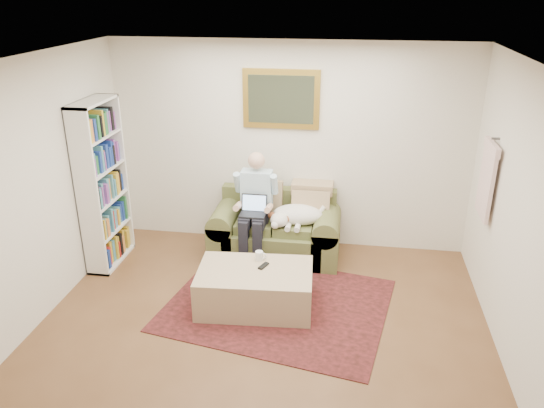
% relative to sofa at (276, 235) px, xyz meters
% --- Properties ---
extents(room_shell, '(4.51, 5.00, 2.61)m').
position_rel_sofa_xyz_m(room_shell, '(0.10, -1.71, 1.03)').
color(room_shell, brown).
rests_on(room_shell, ground).
extents(rug, '(2.55, 2.19, 0.01)m').
position_rel_sofa_xyz_m(rug, '(0.19, -1.14, -0.27)').
color(rug, black).
rests_on(rug, room_shell).
extents(sofa, '(1.59, 0.81, 0.95)m').
position_rel_sofa_xyz_m(sofa, '(0.00, 0.00, 0.00)').
color(sofa, olive).
rests_on(sofa, room_shell).
extents(seated_man, '(0.52, 0.75, 1.34)m').
position_rel_sofa_xyz_m(seated_man, '(-0.24, -0.15, 0.39)').
color(seated_man, '#8CBFD8').
rests_on(seated_man, sofa).
extents(laptop, '(0.31, 0.24, 0.22)m').
position_rel_sofa_xyz_m(laptop, '(-0.24, -0.21, 0.43)').
color(laptop, black).
rests_on(laptop, seated_man).
extents(sleeping_dog, '(0.65, 0.41, 0.24)m').
position_rel_sofa_xyz_m(sleeping_dog, '(0.29, -0.08, 0.33)').
color(sleeping_dog, white).
rests_on(sleeping_dog, sofa).
extents(ottoman, '(1.25, 0.84, 0.43)m').
position_rel_sofa_xyz_m(ottoman, '(-0.04, -1.19, -0.06)').
color(ottoman, tan).
rests_on(ottoman, room_shell).
extents(coffee_mug, '(0.08, 0.08, 0.10)m').
position_rel_sofa_xyz_m(coffee_mug, '(-0.04, -0.96, 0.21)').
color(coffee_mug, white).
rests_on(coffee_mug, ottoman).
extents(tv_remote, '(0.10, 0.16, 0.02)m').
position_rel_sofa_xyz_m(tv_remote, '(0.04, -1.10, 0.17)').
color(tv_remote, black).
rests_on(tv_remote, ottoman).
extents(bookshelf, '(0.28, 0.80, 2.00)m').
position_rel_sofa_xyz_m(bookshelf, '(-2.00, -0.46, 0.73)').
color(bookshelf, white).
rests_on(bookshelf, room_shell).
extents(wall_mirror, '(0.94, 0.04, 0.72)m').
position_rel_sofa_xyz_m(wall_mirror, '(-0.00, 0.41, 1.63)').
color(wall_mirror, gold).
rests_on(wall_mirror, room_shell).
extents(hanging_shirt, '(0.06, 0.52, 0.90)m').
position_rel_sofa_xyz_m(hanging_shirt, '(2.29, -0.46, 1.08)').
color(hanging_shirt, beige).
rests_on(hanging_shirt, room_shell).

